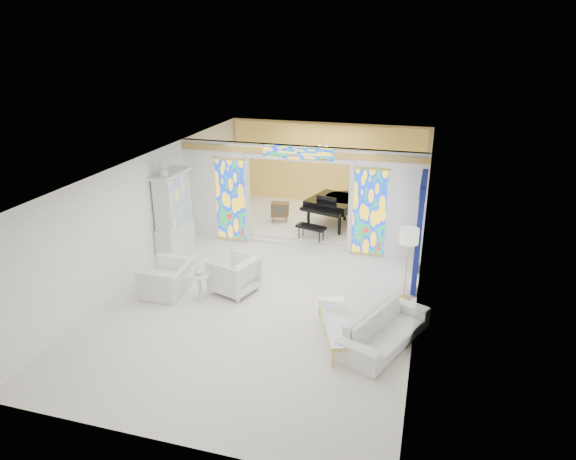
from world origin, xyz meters
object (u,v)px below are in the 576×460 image
(china_cabinet, at_px, (174,214))
(grand_piano, at_px, (339,203))
(armchair_left, at_px, (168,279))
(coffee_table, at_px, (339,322))
(armchair_right, at_px, (234,275))
(tv_console, at_px, (280,209))
(sofa, at_px, (385,329))

(china_cabinet, bearing_deg, grand_piano, 36.99)
(armchair_left, distance_m, coffee_table, 4.39)
(armchair_left, height_order, armchair_right, armchair_right)
(tv_console, bearing_deg, china_cabinet, -136.88)
(china_cabinet, height_order, sofa, china_cabinet)
(sofa, relative_size, grand_piano, 0.83)
(armchair_left, xyz_separation_m, tv_console, (1.28, 5.08, 0.21))
(sofa, bearing_deg, china_cabinet, 86.88)
(china_cabinet, bearing_deg, armchair_right, -35.06)
(grand_piano, bearing_deg, sofa, -55.04)
(china_cabinet, xyz_separation_m, tv_console, (2.21, 2.85, -0.58))
(armchair_left, relative_size, sofa, 0.51)
(china_cabinet, height_order, tv_console, china_cabinet)
(armchair_left, bearing_deg, china_cabinet, -159.70)
(armchair_left, xyz_separation_m, coffee_table, (4.31, -0.83, 0.03))
(grand_piano, bearing_deg, armchair_right, -92.99)
(grand_piano, bearing_deg, china_cabinet, -126.97)
(armchair_right, distance_m, grand_piano, 5.09)
(sofa, bearing_deg, armchair_right, 93.91)
(armchair_left, relative_size, grand_piano, 0.42)
(sofa, bearing_deg, grand_piano, 41.56)
(coffee_table, height_order, tv_console, tv_console)
(sofa, bearing_deg, tv_console, 56.79)
(china_cabinet, relative_size, armchair_left, 2.30)
(armchair_right, bearing_deg, sofa, 88.99)
(armchair_left, xyz_separation_m, grand_piano, (3.15, 5.31, 0.52))
(armchair_left, height_order, sofa, armchair_left)
(armchair_left, height_order, coffee_table, armchair_left)
(armchair_left, xyz_separation_m, sofa, (5.23, -0.75, -0.04))
(sofa, height_order, coffee_table, sofa)
(china_cabinet, relative_size, tv_console, 4.30)
(sofa, distance_m, coffee_table, 0.93)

